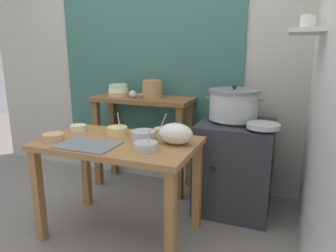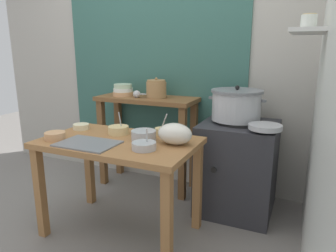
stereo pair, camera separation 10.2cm
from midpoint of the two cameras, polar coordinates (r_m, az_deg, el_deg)
ground_plane at (r=2.56m, az=-11.72°, el=-18.14°), size 9.00×9.00×0.00m
wall_back at (r=3.11m, az=-0.35°, el=13.17°), size 4.40×0.12×2.60m
wall_right at (r=2.00m, az=26.73°, el=11.22°), size 0.30×3.20×2.60m
prep_table at (r=2.25m, az=-10.27°, el=-5.38°), size 1.10×0.66×0.72m
back_shelf_table at (r=3.02m, az=-5.58°, el=1.13°), size 0.96×0.40×0.90m
stove_block at (r=2.71m, az=11.07°, el=-7.15°), size 0.60×0.61×0.78m
steamer_pot at (r=2.59m, az=10.82°, el=3.92°), size 0.46×0.41×0.28m
clay_pot at (r=2.92m, az=-3.90°, el=6.77°), size 0.19×0.19×0.19m
bowl_stack_enamel at (r=3.07m, az=-10.03°, el=6.40°), size 0.20×0.20×0.12m
ladle at (r=2.93m, az=-7.26°, el=5.78°), size 0.28×0.12×0.07m
serving_tray at (r=2.16m, az=-15.83°, el=-3.32°), size 0.40×0.28×0.01m
plastic_bag at (r=2.09m, az=0.01°, el=-1.43°), size 0.24×0.17×0.14m
wide_pan at (r=2.37m, az=15.90°, el=0.03°), size 0.24×0.24×0.04m
prep_bowl_0 at (r=2.57m, az=-17.23°, el=-0.24°), size 0.13×0.13×0.04m
prep_bowl_1 at (r=2.19m, az=-5.81°, el=-1.69°), size 0.18×0.18×0.07m
prep_bowl_2 at (r=1.99m, az=-5.59°, el=-3.63°), size 0.16×0.16×0.15m
prep_bowl_3 at (r=2.36m, az=-10.51°, el=-0.81°), size 0.15×0.15×0.18m
prep_bowl_4 at (r=2.33m, az=-2.53°, el=-0.92°), size 0.11×0.11×0.17m
prep_bowl_5 at (r=2.33m, az=-21.49°, el=-1.88°), size 0.15×0.15×0.05m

